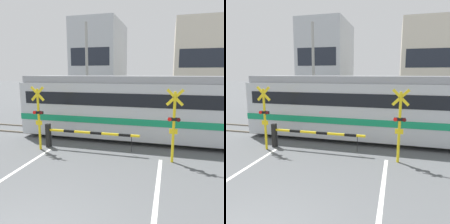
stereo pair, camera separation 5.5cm
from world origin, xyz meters
TOP-DOWN VIEW (x-y plane):
  - rail_track_near at (0.00, 8.09)m, footprint 50.00×0.10m
  - rail_track_far at (0.00, 9.53)m, footprint 50.00×0.10m
  - commuter_train at (4.06, 8.81)m, footprint 18.36×2.94m
  - crossing_barrier_near at (-1.57, 6.24)m, footprint 4.53×0.20m
  - crossing_barrier_far at (1.57, 11.54)m, footprint 4.53×0.20m
  - crossing_signal_left at (-3.00, 5.83)m, footprint 0.68×0.15m
  - crossing_signal_right at (3.00, 5.83)m, footprint 0.68×0.15m
  - building_left_of_street at (-5.82, 24.19)m, footprint 5.34×7.75m
  - building_right_of_street at (5.85, 24.19)m, footprint 5.39×7.75m
  - utility_pole_streetside at (-3.75, 14.04)m, footprint 0.22×0.22m

SIDE VIEW (x-z plane):
  - rail_track_near at x=0.00m, z-range 0.00..0.08m
  - rail_track_far at x=0.00m, z-range 0.00..0.08m
  - crossing_barrier_near at x=-1.57m, z-range 0.15..1.30m
  - crossing_barrier_far at x=1.57m, z-range 0.15..1.30m
  - crossing_signal_left at x=-3.00m, z-range 0.15..3.12m
  - crossing_signal_right at x=3.00m, z-range 0.15..3.12m
  - commuter_train at x=4.06m, z-range 0.12..3.52m
  - utility_pole_streetside at x=-3.75m, z-range 0.00..7.50m
  - building_right_of_street at x=5.85m, z-range 0.00..9.07m
  - building_left_of_street at x=-5.82m, z-range 0.00..9.69m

